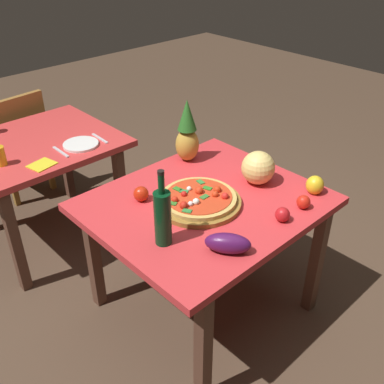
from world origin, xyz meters
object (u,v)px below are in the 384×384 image
at_px(dining_chair, 18,139).
at_px(tomato_at_corner, 282,214).
at_px(eggplant, 228,243).
at_px(fork_utensil, 61,152).
at_px(melon, 258,168).
at_px(tomato_by_bottle, 141,194).
at_px(display_table, 205,215).
at_px(background_table, 36,157).
at_px(drinking_glass_juice, 0,156).
at_px(wine_bottle, 163,217).
at_px(pizza, 199,198).
at_px(napkin_folded, 42,165).
at_px(pizza_board, 199,202).
at_px(pineapple_left, 187,134).
at_px(knife_utensil, 100,138).
at_px(dinner_plate, 81,144).
at_px(bell_pepper, 315,185).
at_px(tomato_beside_pepper, 303,202).

bearing_deg(dining_chair, tomato_at_corner, 92.02).
xyz_separation_m(eggplant, fork_utensil, (-0.05, 1.33, -0.04)).
height_order(melon, tomato_by_bottle, melon).
height_order(display_table, background_table, same).
distance_m(display_table, drinking_glass_juice, 1.23).
xyz_separation_m(display_table, drinking_glass_juice, (-0.59, 1.07, 0.15)).
relative_size(wine_bottle, tomato_at_corner, 5.10).
xyz_separation_m(pizza, napkin_folded, (-0.38, 0.92, -0.04)).
height_order(pizza_board, drinking_glass_juice, drinking_glass_juice).
height_order(dining_chair, drinking_glass_juice, dining_chair).
relative_size(wine_bottle, eggplant, 1.81).
xyz_separation_m(background_table, pineapple_left, (0.56, -0.84, 0.27)).
bearing_deg(knife_utensil, dinner_plate, -177.56).
bearing_deg(dinner_plate, display_table, -82.75).
bearing_deg(melon, dinner_plate, 113.55).
height_order(fork_utensil, napkin_folded, fork_utensil).
relative_size(pizza, tomato_at_corner, 5.33).
relative_size(eggplant, knife_utensil, 1.11).
bearing_deg(tomato_by_bottle, dining_chair, 87.92).
relative_size(background_table, tomato_at_corner, 14.28).
distance_m(bell_pepper, drinking_glass_juice, 1.76).
relative_size(pineapple_left, tomato_at_corner, 5.23).
height_order(background_table, drinking_glass_juice, drinking_glass_juice).
xyz_separation_m(bell_pepper, eggplant, (-0.68, -0.02, -0.00)).
bearing_deg(dining_chair, pineapple_left, 99.33).
relative_size(pizza, pineapple_left, 1.02).
height_order(background_table, napkin_folded, napkin_folded).
height_order(pizza_board, tomato_beside_pepper, tomato_beside_pepper).
relative_size(tomato_by_bottle, dinner_plate, 0.35).
relative_size(melon, dinner_plate, 0.82).
bearing_deg(tomato_at_corner, tomato_beside_pepper, -1.42).
height_order(pizza, tomato_by_bottle, pizza).
xyz_separation_m(pizza_board, napkin_folded, (-0.38, 0.91, -0.01)).
height_order(wine_bottle, drinking_glass_juice, wine_bottle).
height_order(bell_pepper, tomato_at_corner, bell_pepper).
distance_m(pizza_board, eggplant, 0.39).
xyz_separation_m(pizza_board, tomato_beside_pepper, (0.35, -0.37, 0.02)).
height_order(pizza, knife_utensil, pizza).
bearing_deg(background_table, napkin_folded, -107.82).
relative_size(wine_bottle, pineapple_left, 0.97).
relative_size(display_table, dining_chair, 1.32).
xyz_separation_m(dining_chair, pizza_board, (0.13, -1.88, 0.26)).
xyz_separation_m(pineapple_left, melon, (0.10, -0.45, -0.08)).
relative_size(display_table, bell_pepper, 11.06).
height_order(melon, drinking_glass_juice, melon).
distance_m(display_table, pizza, 0.14).
distance_m(pizza_board, melon, 0.39).
height_order(pineapple_left, drinking_glass_juice, pineapple_left).
bearing_deg(dinner_plate, drinking_glass_juice, 168.76).
bearing_deg(pineapple_left, napkin_folded, 141.52).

